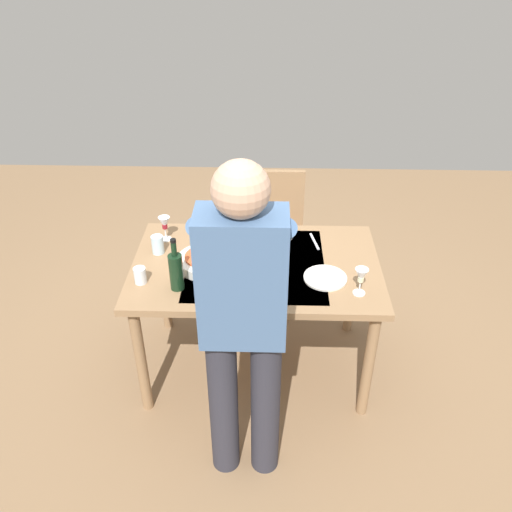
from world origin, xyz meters
name	(u,v)px	position (x,y,z in m)	size (l,w,h in m)	color
ground_plane	(256,364)	(0.00, 0.00, 0.00)	(6.00, 6.00, 0.00)	#846647
dining_table	(256,276)	(0.00, 0.00, 0.69)	(1.37, 0.85, 0.77)	#93704C
chair_near	(275,227)	(-0.11, -0.81, 0.53)	(0.40, 0.40, 0.91)	brown
person_server	(243,318)	(0.03, 0.69, 0.96)	(0.42, 0.61, 1.69)	#2D2D38
wine_bottle	(176,270)	(0.40, 0.23, 0.88)	(0.07, 0.07, 0.30)	black
wine_glass_left	(361,277)	(-0.53, 0.25, 0.88)	(0.07, 0.07, 0.15)	white
wine_glass_right	(165,224)	(0.54, -0.24, 0.88)	(0.07, 0.07, 0.15)	white
water_cup_near_left	(140,275)	(0.60, 0.19, 0.82)	(0.06, 0.06, 0.09)	silver
water_cup_near_right	(158,245)	(0.56, -0.10, 0.83)	(0.07, 0.07, 0.11)	silver
water_cup_far_left	(222,235)	(0.21, -0.23, 0.82)	(0.07, 0.07, 0.09)	silver
serving_bowl_pasta	(205,261)	(0.28, 0.03, 0.81)	(0.30, 0.30, 0.07)	white
side_bowl_salad	(265,291)	(-0.05, 0.29, 0.81)	(0.18, 0.18, 0.07)	white
dinner_plate_near	(325,278)	(-0.37, 0.13, 0.78)	(0.23, 0.23, 0.01)	white
table_knife	(253,241)	(0.02, -0.23, 0.78)	(0.01, 0.20, 0.01)	silver
table_fork	(314,241)	(-0.34, -0.24, 0.78)	(0.01, 0.18, 0.01)	silver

